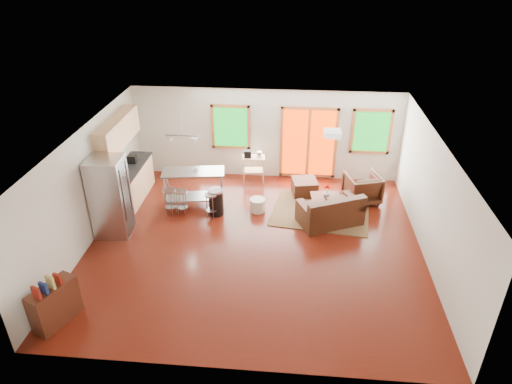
# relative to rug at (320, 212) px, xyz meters

# --- Properties ---
(floor) EXTENTS (7.50, 7.00, 0.02)m
(floor) POSITION_rel_rug_xyz_m (-1.55, -1.54, -0.02)
(floor) COLOR #3E0E07
(floor) RESTS_ON ground
(ceiling) EXTENTS (7.50, 7.00, 0.02)m
(ceiling) POSITION_rel_rug_xyz_m (-1.55, -1.54, 2.60)
(ceiling) COLOR silver
(ceiling) RESTS_ON ground
(back_wall) EXTENTS (7.50, 0.02, 2.60)m
(back_wall) POSITION_rel_rug_xyz_m (-1.55, 1.97, 1.29)
(back_wall) COLOR beige
(back_wall) RESTS_ON ground
(left_wall) EXTENTS (0.02, 7.00, 2.60)m
(left_wall) POSITION_rel_rug_xyz_m (-5.31, -1.54, 1.29)
(left_wall) COLOR beige
(left_wall) RESTS_ON ground
(right_wall) EXTENTS (0.02, 7.00, 2.60)m
(right_wall) POSITION_rel_rug_xyz_m (2.21, -1.54, 1.29)
(right_wall) COLOR beige
(right_wall) RESTS_ON ground
(front_wall) EXTENTS (7.50, 0.02, 2.60)m
(front_wall) POSITION_rel_rug_xyz_m (-1.55, -5.05, 1.29)
(front_wall) COLOR beige
(front_wall) RESTS_ON ground
(window_left) EXTENTS (1.10, 0.05, 1.30)m
(window_left) POSITION_rel_rug_xyz_m (-2.55, 1.92, 1.49)
(window_left) COLOR #0C5D15
(window_left) RESTS_ON back_wall
(french_doors) EXTENTS (1.60, 0.05, 2.10)m
(french_doors) POSITION_rel_rug_xyz_m (-0.35, 1.92, 1.09)
(french_doors) COLOR #C02700
(french_doors) RESTS_ON back_wall
(window_right) EXTENTS (1.10, 0.05, 1.30)m
(window_right) POSITION_rel_rug_xyz_m (1.35, 1.92, 1.49)
(window_right) COLOR #0C5D15
(window_right) RESTS_ON back_wall
(rug) EXTENTS (2.64, 2.16, 0.02)m
(rug) POSITION_rel_rug_xyz_m (0.00, 0.00, 0.00)
(rug) COLOR #49643A
(rug) RESTS_ON floor
(loveseat) EXTENTS (1.70, 1.38, 0.79)m
(loveseat) POSITION_rel_rug_xyz_m (0.21, -0.50, 0.30)
(loveseat) COLOR black
(loveseat) RESTS_ON floor
(coffee_table) EXTENTS (1.04, 0.69, 0.39)m
(coffee_table) POSITION_rel_rug_xyz_m (0.24, 0.15, 0.32)
(coffee_table) COLOR #3E1B0F
(coffee_table) RESTS_ON floor
(armchair) EXTENTS (1.03, 0.99, 0.86)m
(armchair) POSITION_rel_rug_xyz_m (1.09, 0.69, 0.42)
(armchair) COLOR black
(armchair) RESTS_ON floor
(ottoman) EXTENTS (0.75, 0.75, 0.43)m
(ottoman) POSITION_rel_rug_xyz_m (-0.42, 0.93, 0.20)
(ottoman) COLOR black
(ottoman) RESTS_ON floor
(pouf) EXTENTS (0.44, 0.44, 0.34)m
(pouf) POSITION_rel_rug_xyz_m (-1.61, -0.07, 0.16)
(pouf) COLOR beige
(pouf) RESTS_ON floor
(vase) EXTENTS (0.22, 0.22, 0.33)m
(vase) POSITION_rel_rug_xyz_m (0.13, 0.13, 0.51)
(vase) COLOR silver
(vase) RESTS_ON coffee_table
(book) EXTENTS (0.19, 0.10, 0.27)m
(book) POSITION_rel_rug_xyz_m (0.51, 0.27, 0.52)
(book) COLOR maroon
(book) RESTS_ON coffee_table
(cabinets) EXTENTS (0.64, 2.24, 2.30)m
(cabinets) POSITION_rel_rug_xyz_m (-5.03, 0.16, 0.92)
(cabinets) COLOR tan
(cabinets) RESTS_ON floor
(refrigerator) EXTENTS (0.83, 0.79, 1.92)m
(refrigerator) POSITION_rel_rug_xyz_m (-4.88, -1.34, 0.95)
(refrigerator) COLOR #B7BABC
(refrigerator) RESTS_ON floor
(island) EXTENTS (1.64, 0.85, 0.99)m
(island) POSITION_rel_rug_xyz_m (-3.26, 0.07, 0.67)
(island) COLOR #B7BABC
(island) RESTS_ON floor
(cup) EXTENTS (0.12, 0.10, 0.11)m
(cup) POSITION_rel_rug_xyz_m (-3.20, 0.10, 1.00)
(cup) COLOR silver
(cup) RESTS_ON island
(bar_stool_a) EXTENTS (0.42, 0.42, 0.70)m
(bar_stool_a) POSITION_rel_rug_xyz_m (-3.79, -0.39, 0.51)
(bar_stool_a) COLOR #B7BABC
(bar_stool_a) RESTS_ON floor
(bar_stool_b) EXTENTS (0.34, 0.34, 0.68)m
(bar_stool_b) POSITION_rel_rug_xyz_m (-3.50, -0.38, 0.49)
(bar_stool_b) COLOR #B7BABC
(bar_stool_b) RESTS_ON floor
(bar_stool_c) EXTENTS (0.38, 0.38, 0.65)m
(bar_stool_c) POSITION_rel_rug_xyz_m (-2.73, -0.45, 0.47)
(bar_stool_c) COLOR #B7BABC
(bar_stool_c) RESTS_ON floor
(trash_can) EXTENTS (0.46, 0.46, 0.70)m
(trash_can) POSITION_rel_rug_xyz_m (-2.63, -0.31, 0.34)
(trash_can) COLOR black
(trash_can) RESTS_ON floor
(kitchen_cart) EXTENTS (0.67, 0.47, 0.97)m
(kitchen_cart) POSITION_rel_rug_xyz_m (-1.89, 1.54, 0.65)
(kitchen_cart) COLOR tan
(kitchen_cart) RESTS_ON floor
(bookshelf) EXTENTS (0.65, 0.95, 1.05)m
(bookshelf) POSITION_rel_rug_xyz_m (-4.90, -4.26, 0.40)
(bookshelf) COLOR #3E1B0F
(bookshelf) RESTS_ON floor
(ceiling_flush) EXTENTS (0.35, 0.35, 0.12)m
(ceiling_flush) POSITION_rel_rug_xyz_m (0.05, -0.94, 2.52)
(ceiling_flush) COLOR white
(ceiling_flush) RESTS_ON ceiling
(pendant_light) EXTENTS (0.80, 0.18, 0.79)m
(pendant_light) POSITION_rel_rug_xyz_m (-3.45, -0.04, 1.89)
(pendant_light) COLOR gray
(pendant_light) RESTS_ON ceiling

